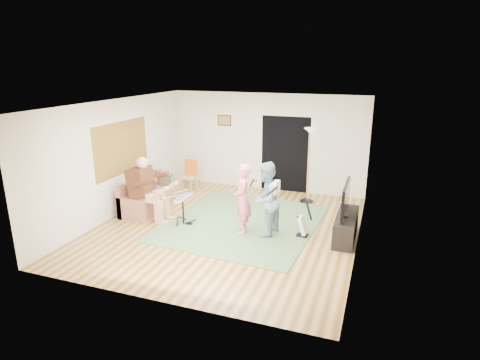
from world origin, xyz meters
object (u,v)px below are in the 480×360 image
Objects in this scene: tv_cabinet at (346,226)px; singer at (243,199)px; drum_kit at (183,212)px; sofa at (149,198)px; guitar_spare at (303,225)px; guitarist at (266,200)px; torchiere_lamp at (309,152)px; television at (346,199)px; dining_chair at (189,180)px.

singer is at bearing -168.53° from tv_cabinet.
singer reaches higher than drum_kit.
singer is at bearing -12.70° from sofa.
sofa is 3.96m from guitar_spare.
torchiere_lamp is at bearing -179.93° from guitarist.
television is at bearing 81.88° from singer.
television is at bearing 16.26° from guitar_spare.
torchiere_lamp is 3.44m from dining_chair.
dining_chair is at bearing 151.51° from guitar_spare.
guitar_spare is (2.66, 0.24, -0.04)m from drum_kit.
guitarist is at bearing 1.33° from drum_kit.
tv_cabinet is 0.60m from television.
torchiere_lamp is (0.93, 2.37, 0.57)m from singer.
television is at bearing -60.01° from torchiere_lamp.
torchiere_lamp reaches higher than guitarist.
guitarist reaches higher than drum_kit.
television reaches higher than tv_cabinet.
dining_chair reaches higher than tv_cabinet.
torchiere_lamp reaches higher than tv_cabinet.
guitarist is 0.82× the size of torchiere_lamp.
guitarist is (1.89, 0.04, 0.50)m from drum_kit.
singer reaches higher than guitar_spare.
guitarist is (3.18, -0.61, 0.54)m from sofa.
torchiere_lamp is (0.43, 2.37, 0.53)m from guitarist.
sofa is 2.79m from singer.
drum_kit is (1.28, -0.65, 0.04)m from sofa.
singer is 1.37m from guitar_spare.
tv_cabinet is (3.50, 0.47, -0.04)m from drum_kit.
sofa is at bearing -90.37° from guitarist.
sofa is at bearing 177.87° from television.
guitarist reaches higher than sofa.
singer is at bearing -168.25° from television.
television is (2.06, 0.43, 0.10)m from singer.
drum_kit is 0.76× the size of dining_chair.
torchiere_lamp is 2.18× the size of dining_chair.
guitarist is 1.13× the size of tv_cabinet.
television is at bearing -19.69° from dining_chair.
guitar_spare is at bearing -163.74° from television.
tv_cabinet is (1.17, -1.94, -1.07)m from torchiere_lamp.
television reaches higher than dining_chair.
dining_chair is 0.76× the size of television.
guitar_spare is at bearing 5.21° from drum_kit.
dining_chair is at bearing 158.58° from television.
drum_kit is 3.51m from torchiere_lamp.
torchiere_lamp is at bearing 5.49° from dining_chair.
drum_kit is at bearing -172.29° from tv_cabinet.
dining_chair reaches higher than sofa.
television is at bearing 180.00° from tv_cabinet.
guitarist is (0.50, -0.00, 0.04)m from singer.
guitarist is 0.96m from guitar_spare.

